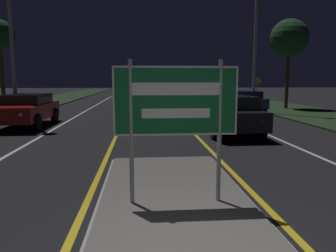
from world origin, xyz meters
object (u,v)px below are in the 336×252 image
Objects in this scene: car_receding_2 at (174,94)px; warning_sign at (258,88)px; highway_sign at (176,106)px; streetlight_right_near at (257,3)px; car_receding_3 at (167,90)px; car_receding_0 at (228,113)px; car_receding_1 at (244,101)px; car_approaching_0 at (26,109)px.

car_receding_2 is 8.20m from warning_sign.
highway_sign is 0.20× the size of streetlight_right_near.
car_receding_3 is at bearing 98.75° from streetlight_right_near.
car_receding_1 is (3.27, 8.36, -0.06)m from car_receding_0.
streetlight_right_near is 5.18× the size of warning_sign.
car_approaching_0 is at bearing -158.06° from streetlight_right_near.
streetlight_right_near reaches higher than warning_sign.
highway_sign is 16.83m from car_receding_1.
warning_sign reaches higher than car_receding_0.
car_receding_1 is 0.97× the size of car_receding_3.
streetlight_right_near is at bearing -112.55° from warning_sign.
highway_sign reaches higher than car_receding_1.
car_receding_0 reaches higher than car_receding_2.
car_receding_2 reaches higher than car_receding_1.
car_receding_0 is 1.03× the size of car_approaching_0.
car_receding_3 is 19.18m from warning_sign.
car_receding_1 is 0.91× the size of car_receding_2.
car_receding_3 is 2.01× the size of warning_sign.
car_approaching_0 is 2.09× the size of warning_sign.
highway_sign is 0.52× the size of car_receding_3.
warning_sign is (8.36, 19.48, -0.26)m from highway_sign.
highway_sign reaches higher than car_receding_3.
car_receding_0 is 1.00× the size of car_receding_2.
car_receding_3 is (-3.30, 22.15, 0.04)m from car_receding_1.
car_receding_0 is 17.87m from car_receding_2.
streetlight_right_near is at bearing -75.43° from car_receding_1.
warning_sign reaches higher than car_receding_3.
streetlight_right_near is 2.58× the size of car_receding_3.
streetlight_right_near is 14.15m from car_approaching_0.
car_receding_3 is 29.25m from car_approaching_0.
highway_sign reaches higher than car_receding_2.
highway_sign is 21.20m from warning_sign.
car_approaching_0 is at bearing 163.47° from car_receding_0.
car_approaching_0 is (-11.71, -5.86, 0.05)m from car_receding_1.
car_receding_1 is at bearing -69.26° from car_receding_2.
car_receding_2 is at bearing 62.16° from car_approaching_0.
streetlight_right_near reaches higher than car_receding_1.
car_receding_0 is at bearing 68.93° from highway_sign.
car_receding_0 is (2.81, 7.31, -0.87)m from highway_sign.
car_approaching_0 is (-11.98, -4.83, -5.79)m from streetlight_right_near.
car_receding_0 reaches higher than car_receding_1.
car_receding_3 is (-3.57, 23.18, -5.80)m from streetlight_right_near.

